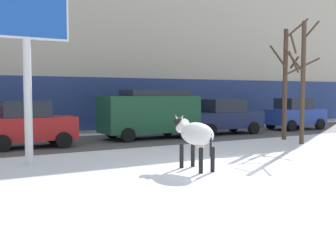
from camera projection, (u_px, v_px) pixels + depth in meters
ground_plane at (222, 170)px, 12.06m from camera, size 120.00×120.00×0.00m
road_strip at (103, 141)px, 19.24m from camera, size 60.00×5.60×0.01m
building_facade at (54, 17)px, 24.46m from camera, size 44.00×6.10×13.00m
cow_holstein at (196, 134)px, 12.10m from camera, size 0.64×1.90×1.54m
billboard at (26, 19)px, 12.56m from camera, size 2.52×0.26×5.56m
car_red_hatchback at (28, 124)px, 16.97m from camera, size 3.59×2.08×1.86m
car_darkgreen_van at (150, 113)px, 20.34m from camera, size 4.70×2.32×2.32m
car_navy_sedan at (223, 117)px, 22.69m from camera, size 4.29×2.17×1.84m
car_blue_hatchback at (295, 114)px, 25.49m from camera, size 3.59×2.08×1.86m
bare_tree_left_lot at (302, 77)px, 18.20m from camera, size 1.70×1.52×5.39m
bare_tree_right_lot at (286, 80)px, 19.82m from camera, size 1.19×1.17×5.09m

